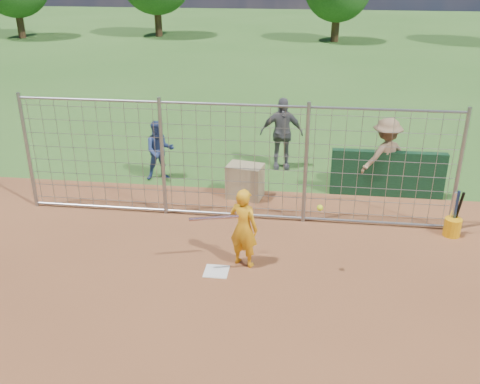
# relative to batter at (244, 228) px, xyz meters

# --- Properties ---
(ground) EXTENTS (100.00, 100.00, 0.00)m
(ground) POSITION_rel_batter_xyz_m (-0.45, -0.13, -0.75)
(ground) COLOR #2D591E
(ground) RESTS_ON ground
(home_plate) EXTENTS (0.43, 0.43, 0.02)m
(home_plate) POSITION_rel_batter_xyz_m (-0.45, -0.33, -0.74)
(home_plate) COLOR silver
(home_plate) RESTS_ON ground
(dugout_wall) EXTENTS (2.60, 0.20, 1.10)m
(dugout_wall) POSITION_rel_batter_xyz_m (2.95, 3.47, -0.20)
(dugout_wall) COLOR #11381E
(dugout_wall) RESTS_ON ground
(batter) EXTENTS (0.65, 0.54, 1.51)m
(batter) POSITION_rel_batter_xyz_m (0.00, 0.00, 0.00)
(batter) COLOR orange
(batter) RESTS_ON ground
(bystander_a) EXTENTS (0.89, 0.80, 1.51)m
(bystander_a) POSITION_rel_batter_xyz_m (-2.57, 3.81, 0.00)
(bystander_a) COLOR navy
(bystander_a) RESTS_ON ground
(bystander_b) EXTENTS (1.16, 0.60, 1.90)m
(bystander_b) POSITION_rel_batter_xyz_m (0.38, 4.98, 0.20)
(bystander_b) COLOR #525257
(bystander_b) RESTS_ON ground
(bystander_c) EXTENTS (1.37, 1.20, 1.84)m
(bystander_c) POSITION_rel_batter_xyz_m (2.87, 3.60, 0.17)
(bystander_c) COLOR #7E6145
(bystander_c) RESTS_ON ground
(equipment_bin) EXTENTS (0.89, 0.69, 0.80)m
(equipment_bin) POSITION_rel_batter_xyz_m (-0.33, 2.96, -0.35)
(equipment_bin) COLOR tan
(equipment_bin) RESTS_ON ground
(equipment_in_play) EXTENTS (2.28, 0.29, 0.34)m
(equipment_in_play) POSITION_rel_batter_xyz_m (-0.05, -0.26, 0.37)
(equipment_in_play) COLOR silver
(equipment_in_play) RESTS_ON ground
(bucket_with_bats) EXTENTS (0.34, 0.34, 0.98)m
(bucket_with_bats) POSITION_rel_batter_xyz_m (4.05, 1.63, -0.51)
(bucket_with_bats) COLOR #F3A00C
(bucket_with_bats) RESTS_ON ground
(backstop_fence) EXTENTS (9.08, 0.08, 2.60)m
(backstop_fence) POSITION_rel_batter_xyz_m (-0.45, 1.87, 0.50)
(backstop_fence) COLOR gray
(backstop_fence) RESTS_ON ground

